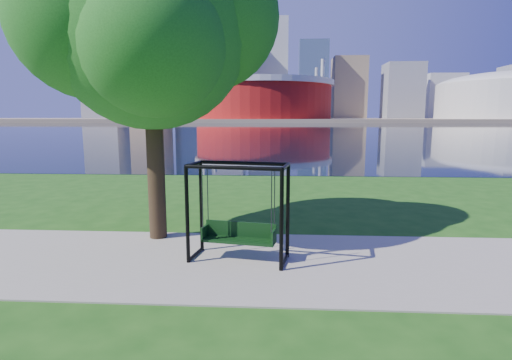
{
  "coord_description": "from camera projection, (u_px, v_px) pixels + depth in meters",
  "views": [
    {
      "loc": [
        0.25,
        -8.45,
        3.02
      ],
      "look_at": [
        -0.26,
        0.0,
        1.68
      ],
      "focal_mm": 28.0,
      "sensor_mm": 36.0,
      "label": 1
    }
  ],
  "objects": [
    {
      "name": "skyline",
      "position": [
        275.0,
        75.0,
        318.37
      ],
      "size": [
        392.0,
        66.0,
        96.5
      ],
      "color": "gray",
      "rests_on": "far_bank"
    },
    {
      "name": "swing",
      "position": [
        239.0,
        214.0,
        8.34
      ],
      "size": [
        2.15,
        1.21,
        2.08
      ],
      "rotation": [
        0.0,
        0.0,
        -0.17
      ],
      "color": "black",
      "rests_on": "ground"
    },
    {
      "name": "river",
      "position": [
        279.0,
        128.0,
        109.39
      ],
      "size": [
        900.0,
        180.0,
        0.02
      ],
      "primitive_type": "cube",
      "color": "black",
      "rests_on": "ground"
    },
    {
      "name": "park_tree",
      "position": [
        149.0,
        24.0,
        9.32
      ],
      "size": [
        5.99,
        5.41,
        7.45
      ],
      "color": "black",
      "rests_on": "ground"
    },
    {
      "name": "far_bank",
      "position": [
        280.0,
        120.0,
        310.36
      ],
      "size": [
        900.0,
        228.0,
        2.0
      ],
      "primitive_type": "cube",
      "color": "#937F60",
      "rests_on": "ground"
    },
    {
      "name": "path",
      "position": [
        267.0,
        263.0,
        8.33
      ],
      "size": [
        120.0,
        4.0,
        0.03
      ],
      "primitive_type": "cube",
      "color": "#9E937F",
      "rests_on": "ground"
    },
    {
      "name": "ground",
      "position": [
        268.0,
        255.0,
        8.82
      ],
      "size": [
        900.0,
        900.0,
        0.0
      ],
      "primitive_type": "plane",
      "color": "#1E5114",
      "rests_on": "ground"
    },
    {
      "name": "stadium",
      "position": [
        263.0,
        98.0,
        238.89
      ],
      "size": [
        83.0,
        83.0,
        32.0
      ],
      "color": "maroon",
      "rests_on": "far_bank"
    }
  ]
}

